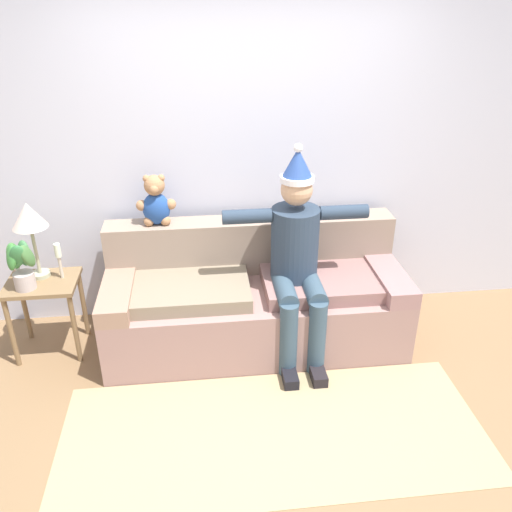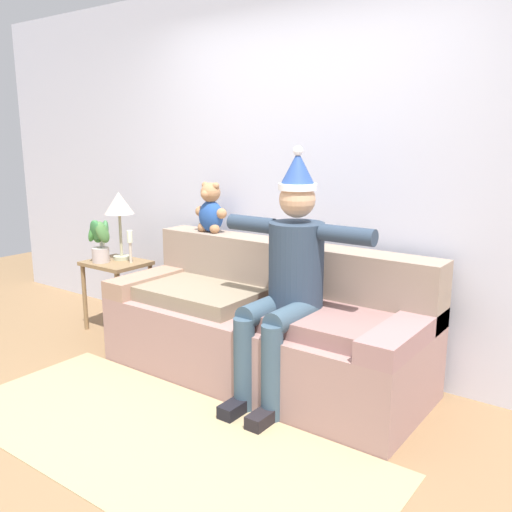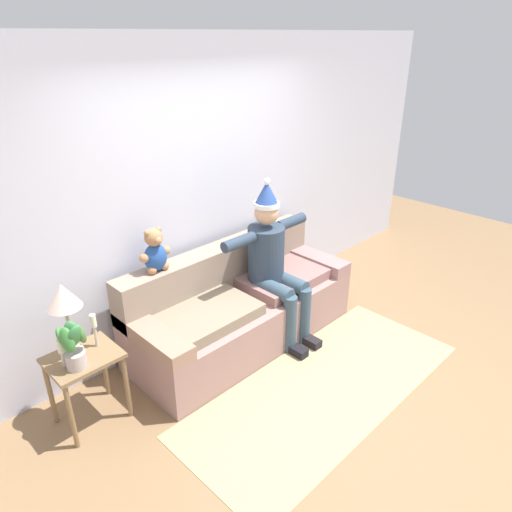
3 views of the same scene
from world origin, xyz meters
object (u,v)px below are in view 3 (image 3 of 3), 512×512
object	(u,v)px
teddy_bear	(155,252)
potted_plant	(73,344)
side_table	(85,368)
candle_tall	(61,350)
table_lamp	(63,299)
candle_short	(94,326)
couch	(240,306)
person_seated	(274,260)

from	to	relation	value
teddy_bear	potted_plant	bearing A→B (deg)	-159.83
side_table	potted_plant	xyz separation A→B (m)	(-0.08, -0.09, 0.31)
side_table	candle_tall	size ratio (longest dim) A/B	2.66
table_lamp	candle_short	distance (m)	0.32
teddy_bear	candle_tall	xyz separation A→B (m)	(-0.97, -0.26, -0.33)
couch	candle_tall	distance (m)	1.71
person_seated	potted_plant	xyz separation A→B (m)	(-1.88, 0.09, -0.01)
candle_tall	candle_short	xyz separation A→B (m)	(0.28, 0.06, 0.03)
candle_tall	candle_short	size ratio (longest dim) A/B	0.82
person_seated	potted_plant	world-z (taller)	person_seated
person_seated	side_table	size ratio (longest dim) A/B	2.64
potted_plant	person_seated	bearing A→B (deg)	-2.68
teddy_bear	table_lamp	bearing A→B (deg)	-169.24
couch	table_lamp	distance (m)	1.69
table_lamp	potted_plant	bearing A→B (deg)	-108.23
table_lamp	candle_short	world-z (taller)	table_lamp
teddy_bear	candle_tall	size ratio (longest dim) A/B	1.73
table_lamp	candle_tall	size ratio (longest dim) A/B	2.57
person_seated	teddy_bear	distance (m)	1.09
potted_plant	table_lamp	bearing A→B (deg)	71.77
table_lamp	teddy_bear	bearing A→B (deg)	10.76
side_table	table_lamp	size ratio (longest dim) A/B	1.04
teddy_bear	side_table	bearing A→B (deg)	-163.72
teddy_bear	side_table	xyz separation A→B (m)	(-0.83, -0.24, -0.58)
person_seated	table_lamp	size ratio (longest dim) A/B	2.74
table_lamp	candle_short	xyz separation A→B (m)	(0.16, -0.04, -0.27)
couch	teddy_bear	bearing A→B (deg)	159.77
person_seated	candle_short	bearing A→B (deg)	172.49
teddy_bear	candle_tall	bearing A→B (deg)	-164.84
teddy_bear	side_table	size ratio (longest dim) A/B	0.65
couch	side_table	distance (m)	1.53
candle_short	candle_tall	bearing A→B (deg)	-167.79
potted_plant	side_table	bearing A→B (deg)	49.20
table_lamp	candle_tall	bearing A→B (deg)	-139.18
side_table	candle_tall	distance (m)	0.29
table_lamp	couch	bearing A→B (deg)	-3.46
table_lamp	candle_tall	xyz separation A→B (m)	(-0.12, -0.10, -0.30)
table_lamp	potted_plant	world-z (taller)	table_lamp
teddy_bear	table_lamp	size ratio (longest dim) A/B	0.68
side_table	potted_plant	world-z (taller)	potted_plant
person_seated	side_table	world-z (taller)	person_seated
couch	candle_short	distance (m)	1.45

